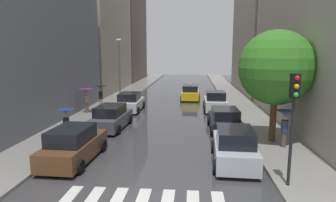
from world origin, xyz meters
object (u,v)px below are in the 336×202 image
(parked_car_right_nearest, at_px, (234,147))
(taxi_midroad, at_px, (190,93))
(lamp_post_left, at_px, (119,66))
(parked_car_right_second, at_px, (225,120))
(parked_car_left_nearest, at_px, (74,145))
(street_tree_right, at_px, (276,68))
(pedestrian_far_side, at_px, (285,121))
(traffic_light_right_corner, at_px, (294,105))
(pedestrian_near_tree, at_px, (101,92))
(parked_car_left_second, at_px, (111,118))
(parked_car_left_third, at_px, (130,102))
(pedestrian_by_kerb, at_px, (66,118))
(parked_car_right_third, at_px, (215,102))
(pedestrian_foreground, at_px, (86,95))

(parked_car_right_nearest, distance_m, taxi_midroad, 19.01)
(lamp_post_left, bearing_deg, parked_car_right_second, -44.50)
(parked_car_left_nearest, xyz_separation_m, street_tree_right, (10.27, 3.76, 3.55))
(parked_car_right_nearest, distance_m, pedestrian_far_side, 3.80)
(taxi_midroad, distance_m, lamp_post_left, 8.50)
(traffic_light_right_corner, bearing_deg, pedestrian_far_side, 75.63)
(taxi_midroad, distance_m, street_tree_right, 16.63)
(parked_car_left_nearest, xyz_separation_m, lamp_post_left, (-1.63, 15.58, 3.05))
(parked_car_left_nearest, bearing_deg, pedestrian_near_tree, 13.99)
(parked_car_right_second, height_order, lamp_post_left, lamp_post_left)
(parked_car_left_second, xyz_separation_m, parked_car_left_third, (-0.02, 6.18, 0.01))
(parked_car_left_second, relative_size, pedestrian_by_kerb, 2.53)
(parked_car_left_second, height_order, traffic_light_right_corner, traffic_light_right_corner)
(parked_car_left_third, distance_m, parked_car_right_third, 7.63)
(parked_car_right_second, relative_size, pedestrian_near_tree, 2.11)
(parked_car_left_second, distance_m, taxi_midroad, 14.08)
(parked_car_left_nearest, height_order, lamp_post_left, lamp_post_left)
(parked_car_left_nearest, bearing_deg, parked_car_right_second, -49.28)
(parked_car_left_third, bearing_deg, taxi_midroad, -37.72)
(street_tree_right, relative_size, lamp_post_left, 0.99)
(taxi_midroad, height_order, street_tree_right, street_tree_right)
(pedestrian_foreground, bearing_deg, parked_car_left_third, -32.50)
(street_tree_right, bearing_deg, pedestrian_far_side, -73.18)
(parked_car_right_third, xyz_separation_m, street_tree_right, (2.58, -9.23, 3.52))
(parked_car_left_third, bearing_deg, parked_car_right_second, -128.15)
(parked_car_left_second, relative_size, lamp_post_left, 0.73)
(pedestrian_far_side, bearing_deg, parked_car_left_nearest, 48.32)
(parked_car_right_third, bearing_deg, pedestrian_near_tree, 91.09)
(parked_car_right_nearest, height_order, traffic_light_right_corner, traffic_light_right_corner)
(parked_car_left_nearest, xyz_separation_m, pedestrian_near_tree, (-2.73, 12.83, 0.84))
(pedestrian_foreground, bearing_deg, parked_car_right_third, -48.00)
(parked_car_left_second, distance_m, street_tree_right, 11.05)
(pedestrian_by_kerb, bearing_deg, pedestrian_far_side, -127.06)
(pedestrian_foreground, height_order, pedestrian_near_tree, pedestrian_near_tree)
(pedestrian_far_side, relative_size, traffic_light_right_corner, 0.46)
(parked_car_left_nearest, height_order, pedestrian_near_tree, pedestrian_near_tree)
(parked_car_right_second, xyz_separation_m, pedestrian_by_kerb, (-9.42, -3.47, 0.73))
(street_tree_right, bearing_deg, pedestrian_near_tree, 145.09)
(parked_car_left_nearest, distance_m, parked_car_left_third, 12.38)
(taxi_midroad, bearing_deg, parked_car_left_third, 142.83)
(parked_car_left_nearest, bearing_deg, pedestrian_by_kerb, 31.41)
(parked_car_right_nearest, height_order, lamp_post_left, lamp_post_left)
(parked_car_right_second, bearing_deg, parked_car_right_nearest, 177.31)
(parked_car_right_second, xyz_separation_m, pedestrian_near_tree, (-10.56, 6.54, 0.92))
(parked_car_right_third, xyz_separation_m, pedestrian_by_kerb, (-9.28, -10.18, 0.62))
(parked_car_left_third, xyz_separation_m, pedestrian_far_side, (10.52, -9.72, 0.79))
(pedestrian_by_kerb, relative_size, lamp_post_left, 0.29)
(pedestrian_foreground, relative_size, pedestrian_by_kerb, 1.11)
(parked_car_left_second, height_order, pedestrian_foreground, pedestrian_foreground)
(parked_car_right_nearest, bearing_deg, pedestrian_near_tree, 41.93)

